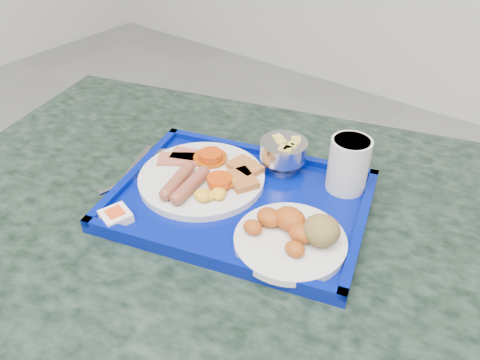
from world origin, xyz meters
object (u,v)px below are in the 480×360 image
object	(u,v)px
bread_plate	(295,235)
juice_cup	(349,163)
table	(236,281)
main_plate	(204,177)
tray	(240,201)
fruit_bowl	(284,151)

from	to	relation	value
bread_plate	juice_cup	xyz separation A→B (m)	(-0.01, 0.17, 0.03)
table	juice_cup	distance (m)	0.32
juice_cup	main_plate	bearing A→B (deg)	-145.48
tray	main_plate	bearing A→B (deg)	-179.17
main_plate	juice_cup	size ratio (longest dim) A/B	2.33
tray	table	bearing A→B (deg)	-91.88
bread_plate	fruit_bowl	distance (m)	0.20
table	juice_cup	bearing A→B (deg)	50.30
bread_plate	fruit_bowl	size ratio (longest dim) A/B	1.99
table	bread_plate	world-z (taller)	bread_plate
main_plate	table	bearing A→B (deg)	-7.44
tray	fruit_bowl	xyz separation A→B (m)	(0.01, 0.12, 0.04)
fruit_bowl	bread_plate	bearing A→B (deg)	-51.27
fruit_bowl	main_plate	bearing A→B (deg)	-125.28
tray	juice_cup	xyz separation A→B (m)	(0.13, 0.14, 0.06)
table	fruit_bowl	xyz separation A→B (m)	(0.01, 0.13, 0.23)
main_plate	bread_plate	size ratio (longest dim) A/B	1.32
tray	juice_cup	bearing A→B (deg)	48.14
table	juice_cup	world-z (taller)	juice_cup
bread_plate	juice_cup	bearing A→B (deg)	91.86
bread_plate	main_plate	bearing A→B (deg)	171.16
table	bread_plate	xyz separation A→B (m)	(0.13, -0.02, 0.21)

